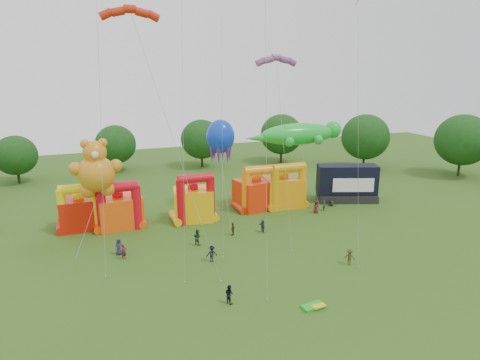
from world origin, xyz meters
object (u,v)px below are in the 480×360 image
object	(u,v)px
octopus_kite	(223,166)
bouncy_castle_2	(194,202)
spectator_4	(233,229)
stage_trailer	(347,184)
gecko_kite	(302,148)
bouncy_castle_0	(80,211)
teddy_bear_kite	(92,196)
spectator_0	(119,247)

from	to	relation	value
octopus_kite	bouncy_castle_2	bearing A→B (deg)	-158.23
bouncy_castle_2	spectator_4	size ratio (longest dim) A/B	4.05
stage_trailer	gecko_kite	bearing A→B (deg)	175.04
stage_trailer	spectator_4	xyz separation A→B (m)	(-20.77, -7.14, -1.87)
gecko_kite	octopus_kite	size ratio (longest dim) A/B	1.18
bouncy_castle_2	stage_trailer	xyz separation A→B (m)	(23.88, 0.37, 0.17)
bouncy_castle_0	teddy_bear_kite	size ratio (longest dim) A/B	0.52
octopus_kite	stage_trailer	bearing A→B (deg)	-4.50
bouncy_castle_0	gecko_kite	size ratio (longest dim) A/B	0.41
spectator_0	spectator_4	xyz separation A→B (m)	(13.46, 0.88, -0.09)
stage_trailer	teddy_bear_kite	xyz separation A→B (m)	(-36.44, -2.59, 2.71)
gecko_kite	spectator_0	bearing A→B (deg)	-162.01
stage_trailer	spectator_0	distance (m)	35.20
bouncy_castle_2	stage_trailer	size ratio (longest dim) A/B	0.70
gecko_kite	bouncy_castle_0	bearing A→B (deg)	178.45
stage_trailer	octopus_kite	size ratio (longest dim) A/B	0.74
bouncy_castle_0	teddy_bear_kite	bearing A→B (deg)	-67.83
teddy_bear_kite	spectator_4	world-z (taller)	teddy_bear_kite
stage_trailer	teddy_bear_kite	distance (m)	36.64
bouncy_castle_2	spectator_4	bearing A→B (deg)	-65.33
bouncy_castle_0	octopus_kite	bearing A→B (deg)	0.08
octopus_kite	spectator_4	distance (m)	10.51
bouncy_castle_2	spectator_0	world-z (taller)	bouncy_castle_2
bouncy_castle_2	gecko_kite	world-z (taller)	gecko_kite
stage_trailer	gecko_kite	world-z (taller)	gecko_kite
stage_trailer	spectator_0	xyz separation A→B (m)	(-34.23, -8.02, -1.78)
teddy_bear_kite	octopus_kite	size ratio (longest dim) A/B	0.93
bouncy_castle_0	stage_trailer	bearing A→B (deg)	-2.23
bouncy_castle_2	spectator_4	xyz separation A→B (m)	(3.11, -6.76, -1.70)
stage_trailer	gecko_kite	xyz separation A→B (m)	(-7.53, 0.65, 5.81)
bouncy_castle_0	spectator_0	bearing A→B (deg)	-67.82
bouncy_castle_0	gecko_kite	xyz separation A→B (m)	(30.57, -0.83, 6.15)
spectator_4	bouncy_castle_0	bearing A→B (deg)	-75.59
teddy_bear_kite	octopus_kite	xyz separation A→B (m)	(17.28, 4.09, 1.18)
octopus_kite	spectator_0	distance (m)	18.70
bouncy_castle_2	octopus_kite	bearing A→B (deg)	21.77
bouncy_castle_2	spectator_4	distance (m)	7.64
bouncy_castle_0	spectator_4	size ratio (longest dim) A/B	3.75
stage_trailer	octopus_kite	distance (m)	19.62
bouncy_castle_0	spectator_0	distance (m)	10.36
teddy_bear_kite	gecko_kite	size ratio (longest dim) A/B	0.78
bouncy_castle_2	bouncy_castle_0	bearing A→B (deg)	172.57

